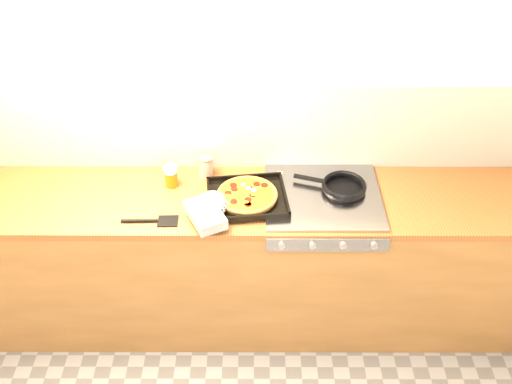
{
  "coord_description": "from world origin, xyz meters",
  "views": [
    {
      "loc": [
        0.11,
        -1.35,
        2.83
      ],
      "look_at": [
        0.1,
        1.08,
        0.95
      ],
      "focal_mm": 42.0,
      "sensor_mm": 36.0,
      "label": 1
    }
  ],
  "objects_px": {
    "frying_pan": "(343,186)",
    "pizza_on_tray": "(235,200)",
    "tomato_can": "(206,167)",
    "juice_glass": "(171,176)"
  },
  "relations": [
    {
      "from": "tomato_can",
      "to": "frying_pan",
      "type": "bearing_deg",
      "value": -11.48
    },
    {
      "from": "tomato_can",
      "to": "juice_glass",
      "type": "relative_size",
      "value": 0.97
    },
    {
      "from": "pizza_on_tray",
      "to": "frying_pan",
      "type": "bearing_deg",
      "value": 12.57
    },
    {
      "from": "frying_pan",
      "to": "juice_glass",
      "type": "bearing_deg",
      "value": 176.46
    },
    {
      "from": "juice_glass",
      "to": "frying_pan",
      "type": "bearing_deg",
      "value": -3.54
    },
    {
      "from": "frying_pan",
      "to": "juice_glass",
      "type": "height_order",
      "value": "juice_glass"
    },
    {
      "from": "pizza_on_tray",
      "to": "tomato_can",
      "type": "height_order",
      "value": "tomato_can"
    },
    {
      "from": "frying_pan",
      "to": "tomato_can",
      "type": "bearing_deg",
      "value": 168.52
    },
    {
      "from": "frying_pan",
      "to": "pizza_on_tray",
      "type": "bearing_deg",
      "value": -167.43
    },
    {
      "from": "tomato_can",
      "to": "juice_glass",
      "type": "height_order",
      "value": "juice_glass"
    }
  ]
}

